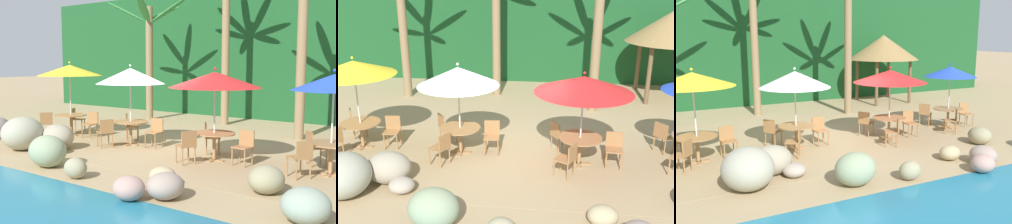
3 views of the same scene
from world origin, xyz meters
The scene contains 26 objects.
ground_plane centered at (0.00, 0.00, 0.00)m, with size 120.00×120.00×0.00m, color tan.
terrace_deck centered at (0.00, 0.00, 0.00)m, with size 18.00×5.20×0.01m.
foliage_backdrop centered at (0.00, 9.00, 3.00)m, with size 28.00×2.40×6.00m.
rock_seawall centered at (-0.34, -2.77, 0.36)m, with size 14.96×3.01×0.98m.
umbrella_yellow centered at (-4.27, 0.02, 2.29)m, with size 2.24×2.24×2.60m.
dining_table_yellow centered at (-4.27, 0.02, 0.61)m, with size 1.10×1.10×0.74m.
chair_yellow_seaward centered at (-3.43, 0.19, 0.51)m, with size 0.46×0.47×0.87m.
chair_yellow_inland centered at (-4.78, 0.70, 0.51)m, with size 0.58×0.58×0.87m.
chair_yellow_left centered at (-4.67, -0.74, 0.51)m, with size 0.59×0.59×0.87m.
umbrella_white centered at (-1.43, -0.03, 2.15)m, with size 2.14×2.14×2.50m.
dining_table_white centered at (-1.43, -0.03, 0.61)m, with size 1.10×1.10×0.74m.
chair_white_seaward centered at (-0.59, 0.13, 0.51)m, with size 0.45×0.46×0.87m.
chair_white_inland centered at (-2.02, 0.59, 0.51)m, with size 0.60×0.59×0.87m.
chair_white_left centered at (-1.72, -0.83, 0.51)m, with size 0.57×0.57×0.87m.
umbrella_red centered at (1.75, -0.34, 2.12)m, with size 2.42×2.42×2.44m.
dining_table_red centered at (1.75, -0.34, 0.61)m, with size 1.10×1.10×0.74m.
chair_red_seaward centered at (2.61, -0.32, 0.51)m, with size 0.45×0.46×0.87m.
chair_red_inland centered at (1.21, 0.32, 0.51)m, with size 0.59×0.59×0.87m.
chair_red_left centered at (1.43, -1.13, 0.51)m, with size 0.58×0.57×0.87m.
umbrella_blue centered at (4.62, -0.01, 2.11)m, with size 1.91×1.91×2.42m.
dining_table_blue centered at (4.62, -0.01, 0.61)m, with size 1.10×1.10×0.74m.
chair_blue_inland centered at (4.03, 0.60, 0.51)m, with size 0.60×0.59×0.87m.
chair_blue_left centered at (4.20, -0.76, 0.51)m, with size 0.59×0.59×0.87m.
palm_tree_nearest centered at (-4.71, 5.02, 3.56)m, with size 3.65×3.76×5.29m.
palm_tree_second centered at (-1.21, 5.60, 4.38)m, with size 3.78×3.77×6.28m.
palm_tree_third centered at (2.48, 4.04, 4.07)m, with size 3.59×3.44×6.00m.
Camera 1 is at (7.24, -9.83, 2.56)m, focal length 45.25 mm.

